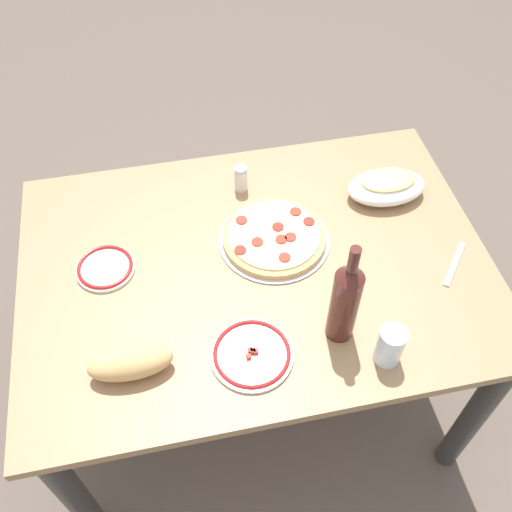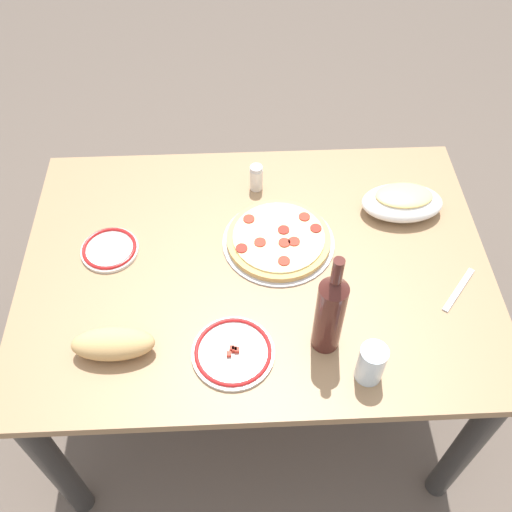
{
  "view_description": "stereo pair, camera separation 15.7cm",
  "coord_description": "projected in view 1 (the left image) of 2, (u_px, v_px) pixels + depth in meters",
  "views": [
    {
      "loc": [
        -0.2,
        -0.97,
        2.0
      ],
      "look_at": [
        0.0,
        0.0,
        0.77
      ],
      "focal_mm": 40.33,
      "sensor_mm": 36.0,
      "label": 1
    },
    {
      "loc": [
        -0.04,
        -0.99,
        2.0
      ],
      "look_at": [
        0.0,
        0.0,
        0.77
      ],
      "focal_mm": 40.33,
      "sensor_mm": 36.0,
      "label": 2
    }
  ],
  "objects": [
    {
      "name": "ground_plane",
      "position": [
        256.0,
        383.0,
        2.18
      ],
      "size": [
        8.0,
        8.0,
        0.0
      ],
      "primitive_type": "plane",
      "color": "brown",
      "rests_on": "ground"
    },
    {
      "name": "wine_bottle",
      "position": [
        345.0,
        301.0,
        1.36
      ],
      "size": [
        0.07,
        0.07,
        0.33
      ],
      "color": "#471E19",
      "rests_on": "dining_table"
    },
    {
      "name": "water_glass",
      "position": [
        390.0,
        346.0,
        1.37
      ],
      "size": [
        0.07,
        0.07,
        0.11
      ],
      "primitive_type": "cylinder",
      "color": "silver",
      "rests_on": "dining_table"
    },
    {
      "name": "fork_right",
      "position": [
        455.0,
        264.0,
        1.59
      ],
      "size": [
        0.12,
        0.14,
        0.0
      ],
      "primitive_type": "cube",
      "rotation": [
        0.0,
        0.0,
        0.88
      ],
      "color": "#B7B7BC",
      "rests_on": "dining_table"
    },
    {
      "name": "baked_pasta_dish",
      "position": [
        387.0,
        186.0,
        1.73
      ],
      "size": [
        0.24,
        0.15,
        0.08
      ],
      "color": "white",
      "rests_on": "dining_table"
    },
    {
      "name": "side_plate_near",
      "position": [
        105.0,
        268.0,
        1.58
      ],
      "size": [
        0.16,
        0.16,
        0.02
      ],
      "color": "white",
      "rests_on": "dining_table"
    },
    {
      "name": "pepperoni_pizza",
      "position": [
        274.0,
        237.0,
        1.64
      ],
      "size": [
        0.32,
        0.32,
        0.03
      ],
      "color": "#B7B7BC",
      "rests_on": "dining_table"
    },
    {
      "name": "bread_loaf",
      "position": [
        130.0,
        363.0,
        1.36
      ],
      "size": [
        0.2,
        0.09,
        0.08
      ],
      "primitive_type": "ellipsoid",
      "color": "tan",
      "rests_on": "dining_table"
    },
    {
      "name": "dining_table",
      "position": [
        256.0,
        288.0,
        1.69
      ],
      "size": [
        1.3,
        0.93,
        0.74
      ],
      "color": "#93704C",
      "rests_on": "ground"
    },
    {
      "name": "side_plate_far",
      "position": [
        252.0,
        354.0,
        1.41
      ],
      "size": [
        0.21,
        0.21,
        0.02
      ],
      "color": "white",
      "rests_on": "dining_table"
    },
    {
      "name": "spice_shaker",
      "position": [
        241.0,
        179.0,
        1.75
      ],
      "size": [
        0.04,
        0.04,
        0.09
      ],
      "color": "silver",
      "rests_on": "dining_table"
    }
  ]
}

